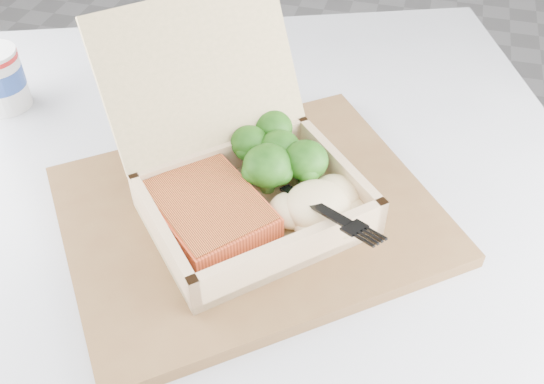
# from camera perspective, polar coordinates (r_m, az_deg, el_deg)

# --- Properties ---
(floor) EXTENTS (4.00, 4.00, 0.00)m
(floor) POSITION_cam_1_polar(r_m,az_deg,el_deg) (1.57, 10.40, -9.16)
(floor) COLOR #949499
(floor) RESTS_ON ground
(cafe_table) EXTENTS (1.16, 1.16, 0.76)m
(cafe_table) POSITION_cam_1_polar(r_m,az_deg,el_deg) (0.80, -5.00, -12.67)
(cafe_table) COLOR black
(cafe_table) RESTS_ON floor
(serving_tray) EXTENTS (0.48, 0.47, 0.02)m
(serving_tray) POSITION_cam_1_polar(r_m,az_deg,el_deg) (0.64, -2.13, -2.09)
(serving_tray) COLOR brown
(serving_tray) RESTS_ON cafe_table
(takeout_container) EXTENTS (0.32, 0.32, 0.18)m
(takeout_container) POSITION_cam_1_polar(r_m,az_deg,el_deg) (0.62, -3.35, 2.76)
(takeout_container) COLOR tan
(takeout_container) RESTS_ON serving_tray
(salmon_fillet) EXTENTS (0.16, 0.15, 0.03)m
(salmon_fillet) POSITION_cam_1_polar(r_m,az_deg,el_deg) (0.61, -5.97, -1.71)
(salmon_fillet) COLOR #D8532A
(salmon_fillet) RESTS_ON takeout_container
(broccoli_pile) EXTENTS (0.12, 0.12, 0.04)m
(broccoli_pile) POSITION_cam_1_polar(r_m,az_deg,el_deg) (0.65, 0.74, 3.50)
(broccoli_pile) COLOR #2A6B17
(broccoli_pile) RESTS_ON takeout_container
(mashed_potatoes) EXTENTS (0.11, 0.09, 0.04)m
(mashed_potatoes) POSITION_cam_1_polar(r_m,az_deg,el_deg) (0.60, 4.33, -1.24)
(mashed_potatoes) COLOR beige
(mashed_potatoes) RESTS_ON takeout_container
(plastic_fork) EXTENTS (0.12, 0.11, 0.03)m
(plastic_fork) POSITION_cam_1_polar(r_m,az_deg,el_deg) (0.59, 2.90, -0.16)
(plastic_fork) COLOR black
(plastic_fork) RESTS_ON mashed_potatoes
(receipt) EXTENTS (0.11, 0.16, 0.00)m
(receipt) POSITION_cam_1_polar(r_m,az_deg,el_deg) (0.79, -2.70, 7.35)
(receipt) COLOR white
(receipt) RESTS_ON cafe_table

